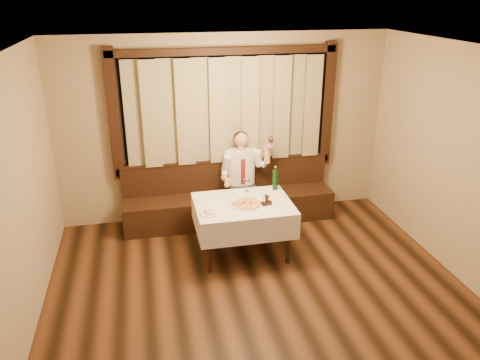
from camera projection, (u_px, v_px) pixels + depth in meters
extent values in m
cube|color=black|center=(278.00, 336.00, 4.89)|extent=(5.00, 6.00, 0.01)
cube|color=silver|center=(289.00, 63.00, 3.82)|extent=(5.00, 6.00, 0.01)
cube|color=tan|center=(225.00, 129.00, 7.07)|extent=(5.00, 0.01, 2.80)
cube|color=black|center=(225.00, 109.00, 6.94)|extent=(3.00, 0.02, 1.60)
cube|color=orange|center=(179.00, 132.00, 6.91)|extent=(0.50, 0.01, 0.40)
cube|color=black|center=(226.00, 164.00, 7.22)|extent=(3.30, 0.12, 0.10)
cube|color=black|center=(224.00, 51.00, 6.58)|extent=(3.30, 0.12, 0.10)
cube|color=black|center=(114.00, 116.00, 6.59)|extent=(0.16, 0.12, 1.90)
cube|color=black|center=(327.00, 105.00, 7.21)|extent=(0.16, 0.12, 1.90)
cube|color=#887A57|center=(226.00, 111.00, 6.85)|extent=(2.90, 0.08, 1.55)
cube|color=black|center=(229.00, 208.00, 7.23)|extent=(3.20, 0.60, 0.45)
cube|color=black|center=(226.00, 175.00, 7.27)|extent=(3.20, 0.12, 0.45)
cube|color=black|center=(226.00, 160.00, 7.18)|extent=(3.20, 0.14, 0.04)
cylinder|color=black|center=(209.00, 248.00, 5.86)|extent=(0.06, 0.06, 0.71)
cylinder|color=black|center=(288.00, 239.00, 6.06)|extent=(0.06, 0.06, 0.71)
cylinder|color=black|center=(201.00, 221.00, 6.52)|extent=(0.06, 0.06, 0.71)
cylinder|color=black|center=(273.00, 214.00, 6.73)|extent=(0.06, 0.06, 0.71)
cube|color=black|center=(243.00, 205.00, 6.15)|extent=(1.20, 0.90, 0.04)
cube|color=silver|center=(243.00, 203.00, 6.14)|extent=(1.26, 0.96, 0.01)
cube|color=silver|center=(252.00, 232.00, 5.77)|extent=(1.26, 0.01, 0.35)
cube|color=silver|center=(236.00, 200.00, 6.64)|extent=(1.26, 0.01, 0.35)
cube|color=silver|center=(196.00, 220.00, 6.08)|extent=(0.01, 0.96, 0.35)
cube|color=silver|center=(289.00, 211.00, 6.33)|extent=(0.01, 0.96, 0.35)
cylinder|color=white|center=(248.00, 204.00, 6.08)|extent=(0.37, 0.37, 0.01)
cylinder|color=red|center=(248.00, 204.00, 6.08)|extent=(0.34, 0.34, 0.01)
torus|color=tan|center=(248.00, 203.00, 6.07)|extent=(0.36, 0.36, 0.03)
sphere|color=black|center=(245.00, 202.00, 6.08)|extent=(0.02, 0.02, 0.02)
sphere|color=black|center=(251.00, 203.00, 6.07)|extent=(0.02, 0.02, 0.02)
cylinder|color=white|center=(237.00, 205.00, 6.06)|extent=(0.26, 0.26, 0.02)
ellipsoid|color=#B2511C|center=(237.00, 202.00, 6.04)|extent=(0.16, 0.16, 0.07)
cylinder|color=white|center=(210.00, 213.00, 5.84)|extent=(0.26, 0.26, 0.02)
ellipsoid|color=beige|center=(210.00, 210.00, 5.83)|extent=(0.16, 0.16, 0.07)
cylinder|color=#11531A|center=(275.00, 180.00, 6.50)|extent=(0.08, 0.08, 0.28)
cylinder|color=#11531A|center=(275.00, 169.00, 6.44)|extent=(0.03, 0.03, 0.06)
cylinder|color=silver|center=(276.00, 167.00, 6.42)|extent=(0.03, 0.03, 0.01)
cylinder|color=white|center=(247.00, 192.00, 6.47)|extent=(0.07, 0.07, 0.01)
cylinder|color=white|center=(247.00, 188.00, 6.45)|extent=(0.01, 0.01, 0.11)
ellipsoid|color=white|center=(247.00, 181.00, 6.41)|extent=(0.08, 0.08, 0.09)
cube|color=black|center=(267.00, 203.00, 6.08)|extent=(0.14, 0.09, 0.04)
cube|color=black|center=(267.00, 198.00, 6.05)|extent=(0.03, 0.07, 0.10)
cylinder|color=white|center=(264.00, 200.00, 6.04)|extent=(0.03, 0.03, 0.08)
cylinder|color=silver|center=(264.00, 197.00, 6.03)|extent=(0.04, 0.04, 0.01)
cylinder|color=white|center=(269.00, 199.00, 6.07)|extent=(0.03, 0.03, 0.08)
cylinder|color=silver|center=(269.00, 196.00, 6.06)|extent=(0.04, 0.04, 0.01)
cube|color=black|center=(243.00, 192.00, 7.04)|extent=(0.40, 0.44, 0.16)
cube|color=black|center=(239.00, 217.00, 6.94)|extent=(0.11, 0.12, 0.45)
cube|color=black|center=(253.00, 215.00, 6.98)|extent=(0.11, 0.12, 0.45)
ellipsoid|color=white|center=(241.00, 167.00, 7.04)|extent=(0.41, 0.26, 0.53)
cube|color=maroon|center=(243.00, 172.00, 6.93)|extent=(0.06, 0.01, 0.40)
cylinder|color=tan|center=(241.00, 147.00, 6.93)|extent=(0.10, 0.10, 0.08)
sphere|color=tan|center=(241.00, 139.00, 6.88)|extent=(0.21, 0.21, 0.21)
ellipsoid|color=black|center=(241.00, 137.00, 6.89)|extent=(0.21, 0.21, 0.16)
sphere|color=white|center=(228.00, 154.00, 6.92)|extent=(0.13, 0.13, 0.13)
sphere|color=white|center=(254.00, 152.00, 7.00)|extent=(0.13, 0.13, 0.13)
sphere|color=tan|center=(227.00, 185.00, 6.66)|extent=(0.08, 0.08, 0.08)
sphere|color=tan|center=(270.00, 147.00, 6.84)|extent=(0.09, 0.09, 0.09)
cylinder|color=white|center=(271.00, 145.00, 6.80)|extent=(0.01, 0.01, 0.11)
ellipsoid|color=white|center=(271.00, 139.00, 6.76)|extent=(0.08, 0.08, 0.10)
ellipsoid|color=#4C070F|center=(271.00, 140.00, 6.77)|extent=(0.07, 0.07, 0.06)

